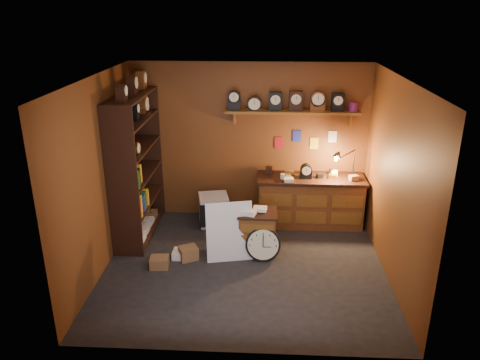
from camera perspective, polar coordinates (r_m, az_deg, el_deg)
name	(u,v)px	position (r m, az deg, el deg)	size (l,w,h in m)	color
floor	(245,266)	(6.91, 0.57, -10.44)	(4.00, 4.00, 0.00)	black
room_shell	(249,151)	(6.30, 1.07, 3.59)	(4.02, 3.62, 2.71)	brown
shelving_unit	(134,161)	(7.55, -12.79, 2.28)	(0.47, 1.60, 2.58)	black
workbench	(310,198)	(8.05, 8.55, -2.18)	(1.80, 0.66, 1.36)	brown
low_cabinet	(257,230)	(7.13, 2.12, -6.08)	(0.58, 0.50, 0.75)	brown
big_round_clock	(263,244)	(6.95, 2.82, -7.84)	(0.52, 0.17, 0.52)	black
white_panel	(230,258)	(7.10, -1.27, -9.50)	(0.68, 0.03, 0.91)	silver
mini_fridge	(214,210)	(8.06, -3.22, -3.63)	(0.57, 0.59, 0.51)	silver
floor_box_a	(160,262)	(6.94, -9.78, -9.85)	(0.26, 0.22, 0.16)	brown
floor_box_b	(179,254)	(7.15, -7.39, -8.92)	(0.19, 0.23, 0.12)	white
floor_box_c	(188,253)	(7.08, -6.30, -8.85)	(0.26, 0.22, 0.19)	brown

